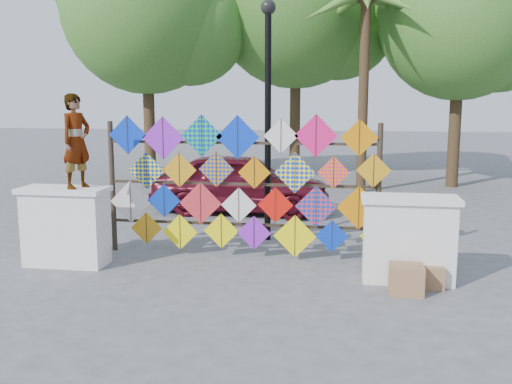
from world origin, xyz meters
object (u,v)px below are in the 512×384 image
kite_rack (242,186)px  sedan (241,183)px  vendor_woman (76,141)px  lamppost (268,98)px

kite_rack → sedan: bearing=101.0°
vendor_woman → sedan: bearing=1.0°
kite_rack → lamppost: 1.95m
vendor_woman → sedan: vendor_woman is taller
sedan → lamppost: (1.00, -2.53, 1.98)m
kite_rack → sedan: size_ratio=1.18×
kite_rack → sedan: 3.91m
kite_rack → lamppost: lamppost is taller
sedan → vendor_woman: bearing=161.9°
lamppost → sedan: bearing=111.5°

